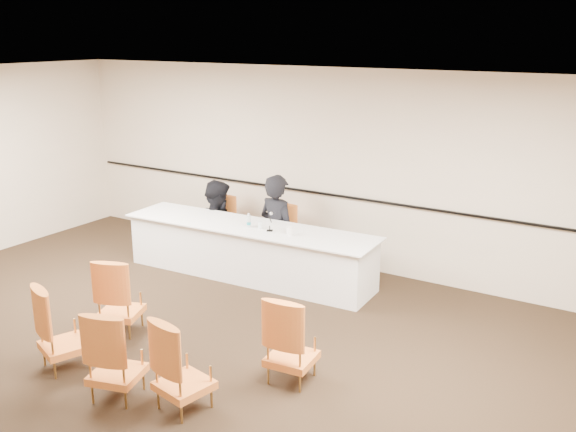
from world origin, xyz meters
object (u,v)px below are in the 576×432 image
(panel_table, at_px, (249,251))
(water_bottle, at_px, (249,220))
(aud_chair_back_mid, at_px, (116,353))
(panelist_main, at_px, (277,235))
(microphone, at_px, (270,223))
(aud_chair_front_left, at_px, (120,295))
(aud_chair_back_left, at_px, (63,327))
(panelist_second, at_px, (218,235))
(panelist_second_chair, at_px, (218,226))
(aud_chair_back_right, at_px, (183,364))
(aud_chair_front_right, at_px, (292,338))
(coffee_cup, at_px, (289,231))
(drinking_glass, at_px, (260,225))
(panelist_main_chair, at_px, (278,237))

(panel_table, height_order, water_bottle, water_bottle)
(aud_chair_back_mid, bearing_deg, panelist_main, 83.17)
(microphone, distance_m, aud_chair_back_mid, 3.33)
(water_bottle, relative_size, aud_chair_front_left, 0.21)
(aud_chair_back_left, bearing_deg, panelist_second, 123.78)
(panelist_second_chair, relative_size, water_bottle, 4.68)
(microphone, height_order, aud_chair_back_right, microphone)
(panel_table, height_order, panelist_second_chair, panelist_second_chair)
(aud_chair_front_left, bearing_deg, aud_chair_front_right, -17.66)
(panelist_main, height_order, coffee_cup, panelist_main)
(panelist_main, height_order, panelist_second, panelist_main)
(water_bottle, xyz_separation_m, aud_chair_front_left, (-0.30, -2.24, -0.41))
(drinking_glass, xyz_separation_m, aud_chair_front_left, (-0.47, -2.28, -0.36))
(water_bottle, distance_m, aud_chair_back_right, 3.44)
(water_bottle, relative_size, aud_chair_back_left, 0.21)
(panel_table, relative_size, aud_chair_front_right, 4.12)
(panel_table, distance_m, aud_chair_front_right, 3.01)
(microphone, relative_size, water_bottle, 1.24)
(microphone, height_order, drinking_glass, microphone)
(panelist_second, relative_size, coffee_cup, 14.15)
(panelist_main, bearing_deg, drinking_glass, 111.75)
(aud_chair_front_right, distance_m, aud_chair_back_left, 2.45)
(panel_table, bearing_deg, aud_chair_front_right, -49.03)
(aud_chair_front_right, height_order, aud_chair_back_left, same)
(panelist_main_chair, xyz_separation_m, panelist_second, (-1.11, -0.05, -0.14))
(panelist_main, xyz_separation_m, aud_chair_back_mid, (0.67, -3.94, -0.03))
(panel_table, height_order, panelist_main, panelist_main)
(panelist_second_chair, bearing_deg, panelist_second, 0.00)
(aud_chair_front_right, distance_m, aud_chair_back_right, 1.15)
(panelist_second, distance_m, coffee_cup, 1.91)
(drinking_glass, xyz_separation_m, aud_chair_back_right, (1.26, -3.14, -0.36))
(panel_table, distance_m, coffee_cup, 0.88)
(drinking_glass, bearing_deg, aud_chair_back_right, -68.08)
(water_bottle, height_order, aud_chair_back_mid, water_bottle)
(panelist_second, bearing_deg, aud_chair_back_right, 135.60)
(panelist_second_chair, relative_size, aud_chair_back_right, 1.00)
(aud_chair_back_mid, relative_size, aud_chair_back_right, 1.00)
(panelist_second, distance_m, aud_chair_back_right, 4.45)
(panel_table, distance_m, aud_chair_back_right, 3.50)
(microphone, height_order, aud_chair_back_mid, microphone)
(panelist_second_chair, xyz_separation_m, microphone, (1.41, -0.60, 0.44))
(aud_chair_front_left, distance_m, aud_chair_back_right, 1.94)
(drinking_glass, distance_m, coffee_cup, 0.53)
(panelist_main_chair, height_order, aud_chair_back_left, same)
(panel_table, relative_size, panelist_second, 2.16)
(water_bottle, xyz_separation_m, aud_chair_back_left, (-0.17, -3.18, -0.41))
(water_bottle, relative_size, aud_chair_front_right, 0.21)
(panel_table, distance_m, aud_chair_back_left, 3.24)
(panel_table, height_order, aud_chair_back_right, aud_chair_back_right)
(panelist_main_chair, relative_size, aud_chair_back_left, 1.00)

